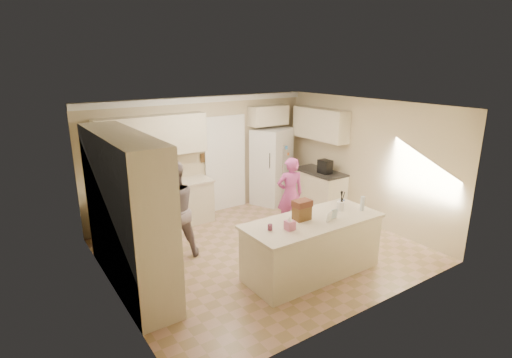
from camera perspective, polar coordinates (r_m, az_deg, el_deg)
floor at (r=7.40m, az=0.89°, el=-10.17°), size 5.20×4.60×0.02m
ceiling at (r=6.65m, az=1.00°, el=10.45°), size 5.20×4.60×0.02m
wall_back at (r=8.84m, az=-7.70°, el=3.19°), size 5.20×0.02×2.60m
wall_front at (r=5.30m, az=15.52°, el=-6.41°), size 5.20×0.02×2.60m
wall_left at (r=5.89m, az=-20.40°, el=-4.52°), size 0.02×4.60×2.60m
wall_right at (r=8.63m, az=15.30°, el=2.42°), size 0.02×4.60×2.60m
crown_back at (r=8.60m, az=-7.87°, el=11.13°), size 5.20×0.08×0.12m
pantry_bank at (r=6.19m, az=-17.97°, el=-4.53°), size 0.60×2.60×2.35m
back_base_cab at (r=8.37m, az=-13.57°, el=-4.03°), size 2.20×0.60×0.88m
back_countertop at (r=8.22m, az=-13.76°, el=-1.04°), size 2.24×0.63×0.04m
back_upper_cab at (r=8.11m, az=-14.58°, el=5.95°), size 2.20×0.35×0.80m
doorway_opening at (r=9.12m, az=-4.47°, el=2.09°), size 0.90×0.06×2.10m
doorway_casing at (r=9.09m, az=-4.36°, el=2.04°), size 1.02×0.03×2.22m
wall_frame_upper at (r=8.76m, az=-7.53°, el=4.75°), size 0.15×0.02×0.20m
wall_frame_lower at (r=8.81m, az=-7.46°, el=3.03°), size 0.15×0.02×0.20m
refrigerator at (r=9.56m, az=2.23°, el=1.88°), size 1.11×1.01×1.80m
fridge_seam at (r=9.29m, az=3.52°, el=1.42°), size 0.02×0.02×1.78m
fridge_dispenser at (r=9.09m, az=2.49°, el=2.73°), size 0.22×0.03×0.35m
fridge_handle_l at (r=9.21m, az=3.35°, el=2.26°), size 0.02×0.02×0.85m
fridge_handle_r at (r=9.27m, az=3.84°, el=2.34°), size 0.02×0.02×0.85m
over_fridge_cab at (r=9.38m, az=1.78°, el=9.07°), size 0.95×0.35×0.45m
right_base_cab at (r=9.30m, az=9.01°, el=-1.69°), size 0.60×1.20×0.88m
right_countertop at (r=9.16m, az=9.10°, el=1.03°), size 0.63×1.24×0.04m
right_upper_cab at (r=9.18m, az=9.16°, el=7.76°), size 0.35×1.50×0.70m
coffee_maker at (r=8.95m, az=9.83°, el=1.76°), size 0.22×0.28×0.30m
island_base at (r=6.54m, az=7.99°, el=-9.69°), size 2.20×0.90×0.88m
island_top at (r=6.35m, az=8.15°, el=-5.96°), size 2.28×0.96×0.05m
utensil_crock at (r=6.78m, az=12.00°, el=-3.80°), size 0.13×0.13×0.15m
tissue_box at (r=5.91m, az=4.85°, el=-6.60°), size 0.13×0.13×0.14m
tissue_plume at (r=5.87m, az=4.88°, el=-5.61°), size 0.08×0.08×0.08m
dollhouse_body at (r=6.28m, az=6.57°, el=-4.85°), size 0.26×0.18×0.22m
dollhouse_roof at (r=6.22m, az=6.62°, el=-3.48°), size 0.28×0.20×0.10m
jam_jar at (r=5.89m, az=2.02°, el=-6.90°), size 0.07×0.07×0.09m
greeting_card_a at (r=6.28m, az=10.44°, el=-5.32°), size 0.12×0.06×0.16m
greeting_card_b at (r=6.41m, az=11.09°, el=-4.89°), size 0.12×0.05×0.16m
water_bottle at (r=6.85m, az=14.97°, el=-3.39°), size 0.07×0.07×0.24m
shaker_salt at (r=7.02m, az=11.96°, el=-3.36°), size 0.05×0.05×0.09m
shaker_pepper at (r=7.06m, az=12.36°, el=-3.24°), size 0.05×0.05×0.09m
teen_boy at (r=6.96m, az=-11.69°, el=-4.43°), size 0.88×0.70×1.73m
teen_girl at (r=8.00m, az=4.89°, el=-2.18°), size 0.64×0.51×1.51m
fridge_magnets at (r=9.29m, az=3.55°, el=1.41°), size 0.76×0.02×1.44m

